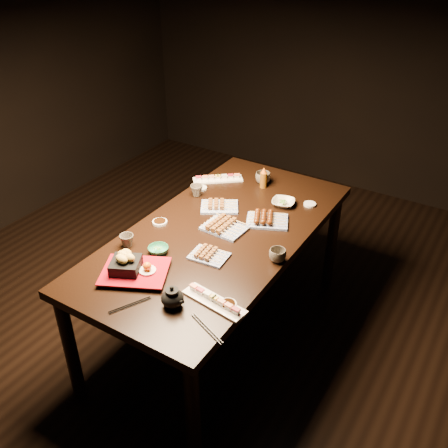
{
  "coord_description": "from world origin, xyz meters",
  "views": [
    {
      "loc": [
        1.49,
        -1.85,
        2.28
      ],
      "look_at": [
        0.22,
        0.2,
        0.77
      ],
      "focal_mm": 40.0,
      "sensor_mm": 36.0,
      "label": 1
    }
  ],
  "objects_px": {
    "sushi_platter_near": "(214,300)",
    "yakitori_plate_left": "(219,204)",
    "tempura_tray": "(134,265)",
    "teacup_far_left": "(197,191)",
    "dining_table": "(220,283)",
    "sushi_platter_far": "(218,178)",
    "edamame_bowl_cream": "(283,203)",
    "yakitori_plate_center": "(224,225)",
    "teacup_far_right": "(263,178)",
    "teacup_mid_right": "(278,255)",
    "teapot": "(172,296)",
    "condiment_bottle": "(264,178)",
    "edamame_bowl_green": "(158,250)",
    "teacup_near_left": "(127,241)",
    "yakitori_plate_right": "(209,253)"
  },
  "relations": [
    {
      "from": "sushi_platter_far",
      "to": "tempura_tray",
      "type": "xyz_separation_m",
      "value": [
        0.21,
        -1.08,
        0.04
      ]
    },
    {
      "from": "teacup_mid_right",
      "to": "teapot",
      "type": "distance_m",
      "value": 0.61
    },
    {
      "from": "teacup_far_right",
      "to": "teapot",
      "type": "relative_size",
      "value": 0.8
    },
    {
      "from": "yakitori_plate_left",
      "to": "condiment_bottle",
      "type": "relative_size",
      "value": 1.59
    },
    {
      "from": "sushi_platter_near",
      "to": "yakitori_plate_left",
      "type": "bearing_deg",
      "value": 128.45
    },
    {
      "from": "teacup_mid_right",
      "to": "teapot",
      "type": "xyz_separation_m",
      "value": [
        -0.25,
        -0.56,
        0.02
      ]
    },
    {
      "from": "teacup_far_left",
      "to": "teapot",
      "type": "xyz_separation_m",
      "value": [
        0.5,
        -0.92,
        0.02
      ]
    },
    {
      "from": "edamame_bowl_cream",
      "to": "tempura_tray",
      "type": "bearing_deg",
      "value": -107.33
    },
    {
      "from": "edamame_bowl_cream",
      "to": "teacup_far_left",
      "type": "xyz_separation_m",
      "value": [
        -0.52,
        -0.18,
        0.02
      ]
    },
    {
      "from": "sushi_platter_far",
      "to": "yakitori_plate_center",
      "type": "xyz_separation_m",
      "value": [
        0.36,
        -0.5,
        0.01
      ]
    },
    {
      "from": "edamame_bowl_green",
      "to": "teacup_near_left",
      "type": "bearing_deg",
      "value": -166.65
    },
    {
      "from": "sushi_platter_far",
      "to": "edamame_bowl_cream",
      "type": "bearing_deg",
      "value": 132.67
    },
    {
      "from": "teapot",
      "to": "edamame_bowl_green",
      "type": "bearing_deg",
      "value": 144.3
    },
    {
      "from": "sushi_platter_far",
      "to": "teapot",
      "type": "relative_size",
      "value": 2.65
    },
    {
      "from": "teapot",
      "to": "dining_table",
      "type": "bearing_deg",
      "value": 110.88
    },
    {
      "from": "edamame_bowl_green",
      "to": "teacup_near_left",
      "type": "distance_m",
      "value": 0.18
    },
    {
      "from": "sushi_platter_near",
      "to": "edamame_bowl_cream",
      "type": "relative_size",
      "value": 2.35
    },
    {
      "from": "sushi_platter_far",
      "to": "teapot",
      "type": "bearing_deg",
      "value": 73.57
    },
    {
      "from": "sushi_platter_near",
      "to": "tempura_tray",
      "type": "relative_size",
      "value": 1.02
    },
    {
      "from": "teacup_mid_right",
      "to": "teacup_far_left",
      "type": "relative_size",
      "value": 1.13
    },
    {
      "from": "teapot",
      "to": "condiment_bottle",
      "type": "height_order",
      "value": "condiment_bottle"
    },
    {
      "from": "yakitori_plate_left",
      "to": "teapot",
      "type": "distance_m",
      "value": 0.91
    },
    {
      "from": "yakitori_plate_center",
      "to": "teacup_near_left",
      "type": "height_order",
      "value": "teacup_near_left"
    },
    {
      "from": "edamame_bowl_green",
      "to": "yakitori_plate_center",
      "type": "bearing_deg",
      "value": 64.89
    },
    {
      "from": "teapot",
      "to": "yakitori_plate_center",
      "type": "bearing_deg",
      "value": 109.08
    },
    {
      "from": "teacup_near_left",
      "to": "teacup_mid_right",
      "type": "xyz_separation_m",
      "value": [
        0.75,
        0.31,
        -0.0
      ]
    },
    {
      "from": "condiment_bottle",
      "to": "teacup_far_right",
      "type": "bearing_deg",
      "value": 121.78
    },
    {
      "from": "edamame_bowl_cream",
      "to": "teacup_mid_right",
      "type": "height_order",
      "value": "teacup_mid_right"
    },
    {
      "from": "yakitori_plate_left",
      "to": "teacup_far_left",
      "type": "distance_m",
      "value": 0.21
    },
    {
      "from": "sushi_platter_far",
      "to": "teacup_near_left",
      "type": "bearing_deg",
      "value": 50.74
    },
    {
      "from": "teacup_near_left",
      "to": "condiment_bottle",
      "type": "xyz_separation_m",
      "value": [
        0.3,
        0.99,
        0.03
      ]
    },
    {
      "from": "teacup_mid_right",
      "to": "edamame_bowl_cream",
      "type": "bearing_deg",
      "value": 113.19
    },
    {
      "from": "sushi_platter_near",
      "to": "yakitori_plate_left",
      "type": "relative_size",
      "value": 1.47
    },
    {
      "from": "dining_table",
      "to": "teacup_near_left",
      "type": "height_order",
      "value": "teacup_near_left"
    },
    {
      "from": "yakitori_plate_center",
      "to": "teacup_far_right",
      "type": "height_order",
      "value": "teacup_far_right"
    },
    {
      "from": "yakitori_plate_left",
      "to": "teacup_far_left",
      "type": "height_order",
      "value": "teacup_far_left"
    },
    {
      "from": "dining_table",
      "to": "condiment_bottle",
      "type": "bearing_deg",
      "value": 84.64
    },
    {
      "from": "teacup_near_left",
      "to": "teacup_mid_right",
      "type": "distance_m",
      "value": 0.81
    },
    {
      "from": "dining_table",
      "to": "edamame_bowl_cream",
      "type": "bearing_deg",
      "value": 59.63
    },
    {
      "from": "tempura_tray",
      "to": "teapot",
      "type": "bearing_deg",
      "value": -41.99
    },
    {
      "from": "sushi_platter_near",
      "to": "teapot",
      "type": "distance_m",
      "value": 0.19
    },
    {
      "from": "yakitori_plate_right",
      "to": "teacup_far_left",
      "type": "xyz_separation_m",
      "value": [
        -0.43,
        0.52,
        0.01
      ]
    },
    {
      "from": "condiment_bottle",
      "to": "edamame_bowl_cream",
      "type": "bearing_deg",
      "value": -33.78
    },
    {
      "from": "edamame_bowl_green",
      "to": "edamame_bowl_cream",
      "type": "xyz_separation_m",
      "value": [
        0.34,
        0.8,
        0.0
      ]
    },
    {
      "from": "yakitori_plate_left",
      "to": "edamame_bowl_cream",
      "type": "bearing_deg",
      "value": 5.78
    },
    {
      "from": "sushi_platter_near",
      "to": "edamame_bowl_cream",
      "type": "xyz_separation_m",
      "value": [
        -0.13,
        0.98,
        -0.0
      ]
    },
    {
      "from": "dining_table",
      "to": "tempura_tray",
      "type": "height_order",
      "value": "tempura_tray"
    },
    {
      "from": "teacup_far_right",
      "to": "sushi_platter_far",
      "type": "bearing_deg",
      "value": -156.34
    },
    {
      "from": "teacup_near_left",
      "to": "teacup_far_right",
      "type": "relative_size",
      "value": 0.76
    },
    {
      "from": "tempura_tray",
      "to": "sushi_platter_near",
      "type": "bearing_deg",
      "value": -22.4
    }
  ]
}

